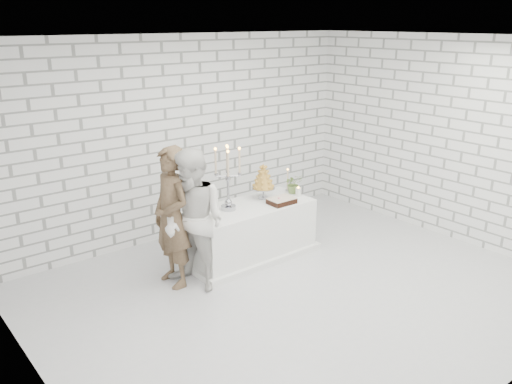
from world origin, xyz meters
name	(u,v)px	position (x,y,z in m)	size (l,w,h in m)	color
ground	(297,291)	(0.00, 0.00, 0.00)	(6.00, 5.00, 0.01)	silver
ceiling	(303,38)	(0.00, 0.00, 3.00)	(6.00, 5.00, 0.01)	white
wall_back	(185,138)	(0.00, 2.50, 1.50)	(6.00, 0.01, 3.00)	white
wall_left	(29,239)	(-3.00, 0.00, 1.50)	(0.01, 5.00, 3.00)	white
wall_right	(447,139)	(3.00, 0.00, 1.50)	(0.01, 5.00, 3.00)	white
cake_table	(250,231)	(0.18, 1.16, 0.38)	(1.80, 0.80, 0.75)	white
groom	(172,217)	(-1.06, 1.12, 0.89)	(0.65, 0.42, 1.77)	#503B28
bride	(194,221)	(-0.90, 0.87, 0.88)	(0.85, 0.66, 1.75)	silver
candelabra	(228,178)	(-0.14, 1.22, 1.19)	(0.36, 0.36, 0.88)	#9B9BA5
croquembouche	(263,181)	(0.52, 1.28, 1.01)	(0.33, 0.33, 0.52)	olive
chocolate_cake	(282,201)	(0.58, 0.95, 0.79)	(0.36, 0.26, 0.08)	black
pillar_candle	(298,192)	(0.99, 1.05, 0.81)	(0.08, 0.08, 0.12)	white
extra_taper	(288,180)	(1.03, 1.33, 0.91)	(0.06, 0.06, 0.32)	beige
flowers	(294,184)	(1.03, 1.20, 0.89)	(0.26, 0.22, 0.29)	#3B6529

